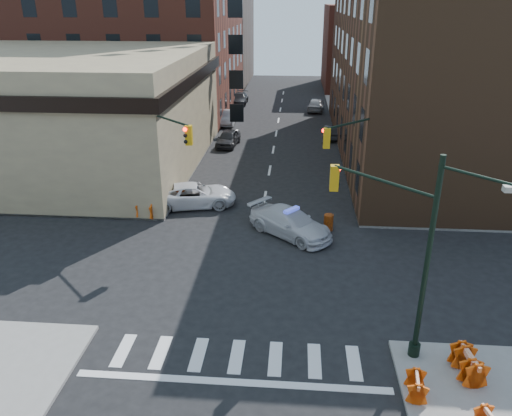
% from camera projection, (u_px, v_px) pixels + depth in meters
% --- Properties ---
extents(ground, '(140.00, 140.00, 0.00)m').
position_uv_depth(ground, '(252.00, 269.00, 25.56)').
color(ground, black).
rests_on(ground, ground).
extents(sidewalk_nw, '(34.00, 54.50, 0.15)m').
position_uv_depth(sidewalk_nw, '(78.00, 119.00, 57.35)').
color(sidewalk_nw, gray).
rests_on(sidewalk_nw, ground).
extents(sidewalk_ne, '(34.00, 54.50, 0.15)m').
position_uv_depth(sidewalk_ne, '(490.00, 126.00, 53.90)').
color(sidewalk_ne, gray).
rests_on(sidewalk_ne, ground).
extents(bank_building, '(22.00, 22.00, 9.00)m').
position_uv_depth(bank_building, '(61.00, 110.00, 40.25)').
color(bank_building, tan).
rests_on(bank_building, ground).
extents(apartment_block, '(25.00, 25.00, 24.00)m').
position_uv_depth(apartment_block, '(126.00, 6.00, 59.05)').
color(apartment_block, brown).
rests_on(apartment_block, ground).
extents(commercial_row_ne, '(14.00, 34.00, 14.00)m').
position_uv_depth(commercial_row_ne, '(427.00, 72.00, 42.55)').
color(commercial_row_ne, '#4E331F').
rests_on(commercial_row_ne, ground).
extents(filler_nw, '(20.00, 18.00, 16.00)m').
position_uv_depth(filler_nw, '(187.00, 31.00, 80.63)').
color(filler_nw, brown).
rests_on(filler_nw, ground).
extents(filler_ne, '(16.00, 16.00, 12.00)m').
position_uv_depth(filler_ne, '(378.00, 47.00, 75.48)').
color(filler_ne, brown).
rests_on(filler_ne, ground).
extents(signal_pole_se, '(5.40, 5.27, 8.00)m').
position_uv_depth(signal_pole_se, '(403.00, 241.00, 18.25)').
color(signal_pole_se, black).
rests_on(signal_pole_se, sidewalk_se).
extents(signal_pole_nw, '(3.58, 3.67, 8.00)m').
position_uv_depth(signal_pole_nw, '(161.00, 155.00, 29.22)').
color(signal_pole_nw, black).
rests_on(signal_pole_nw, sidewalk_nw).
extents(signal_pole_ne, '(3.67, 3.58, 8.00)m').
position_uv_depth(signal_pole_ne, '(362.00, 160.00, 28.36)').
color(signal_pole_ne, black).
rests_on(signal_pole_ne, sidewalk_ne).
extents(tree_ne_near, '(3.00, 3.00, 4.85)m').
position_uv_depth(tree_ne_near, '(354.00, 105.00, 47.54)').
color(tree_ne_near, black).
rests_on(tree_ne_near, sidewalk_ne).
extents(tree_ne_far, '(3.00, 3.00, 4.85)m').
position_uv_depth(tree_ne_far, '(347.00, 90.00, 54.89)').
color(tree_ne_far, black).
rests_on(tree_ne_far, sidewalk_ne).
extents(police_car, '(5.51, 5.12, 1.56)m').
position_uv_depth(police_car, '(290.00, 223.00, 28.99)').
color(police_car, silver).
rests_on(police_car, ground).
extents(pickup, '(6.01, 3.80, 1.55)m').
position_uv_depth(pickup, '(194.00, 195.00, 33.09)').
color(pickup, silver).
rests_on(pickup, ground).
extents(parked_car_wnear, '(2.19, 4.44, 1.46)m').
position_uv_depth(parked_car_wnear, '(228.00, 138.00, 46.71)').
color(parked_car_wnear, black).
rests_on(parked_car_wnear, ground).
extents(parked_car_wfar, '(1.65, 4.56, 1.50)m').
position_uv_depth(parked_car_wfar, '(228.00, 118.00, 54.80)').
color(parked_car_wfar, '#9A9DA2').
rests_on(parked_car_wfar, ground).
extents(parked_car_wdeep, '(2.07, 5.01, 1.45)m').
position_uv_depth(parked_car_wdeep, '(239.00, 99.00, 65.26)').
color(parked_car_wdeep, black).
rests_on(parked_car_wdeep, ground).
extents(parked_car_enear, '(1.58, 3.95, 1.28)m').
position_uv_depth(parked_car_enear, '(331.00, 132.00, 49.28)').
color(parked_car_enear, black).
rests_on(parked_car_enear, ground).
extents(parked_car_efar, '(2.38, 4.83, 1.58)m').
position_uv_depth(parked_car_efar, '(316.00, 105.00, 61.28)').
color(parked_car_efar, gray).
rests_on(parked_car_efar, ground).
extents(pedestrian_a, '(0.67, 0.66, 1.56)m').
position_uv_depth(pedestrian_a, '(155.00, 189.00, 33.61)').
color(pedestrian_a, black).
rests_on(pedestrian_a, sidewalk_nw).
extents(pedestrian_b, '(0.96, 0.76, 1.90)m').
position_uv_depth(pedestrian_b, '(131.00, 198.00, 31.69)').
color(pedestrian_b, black).
rests_on(pedestrian_b, sidewalk_nw).
extents(pedestrian_c, '(1.12, 0.93, 1.79)m').
position_uv_depth(pedestrian_c, '(73.00, 197.00, 31.97)').
color(pedestrian_c, '#202730').
rests_on(pedestrian_c, sidewalk_nw).
extents(barrel_road, '(0.59, 0.59, 0.99)m').
position_uv_depth(barrel_road, '(328.00, 222.00, 29.71)').
color(barrel_road, '#E3440A').
rests_on(barrel_road, ground).
extents(barrel_bank, '(0.76, 0.76, 1.12)m').
position_uv_depth(barrel_bank, '(180.00, 198.00, 33.13)').
color(barrel_bank, '#E2490A').
rests_on(barrel_bank, ground).
extents(barricade_se_a, '(0.74, 1.34, 0.98)m').
position_uv_depth(barricade_se_a, '(465.00, 362.00, 18.10)').
color(barricade_se_a, '#C64709').
rests_on(barricade_se_a, sidewalk_se).
extents(barricade_se_b, '(0.82, 1.39, 0.99)m').
position_uv_depth(barricade_se_b, '(470.00, 367.00, 17.82)').
color(barricade_se_b, red).
rests_on(barricade_se_b, sidewalk_se).
extents(barricade_se_c, '(0.67, 1.14, 0.81)m').
position_uv_depth(barricade_se_c, '(416.00, 386.00, 17.06)').
color(barricade_se_c, red).
rests_on(barricade_se_c, sidewalk_se).
extents(barricade_nw_a, '(1.32, 0.82, 0.92)m').
position_uv_depth(barricade_nw_a, '(146.00, 210.00, 31.10)').
color(barricade_nw_a, orange).
rests_on(barricade_nw_a, sidewalk_nw).
extents(barricade_nw_b, '(1.37, 0.84, 0.96)m').
position_uv_depth(barricade_nw_b, '(136.00, 196.00, 33.31)').
color(barricade_nw_b, '#CD5509').
rests_on(barricade_nw_b, sidewalk_nw).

